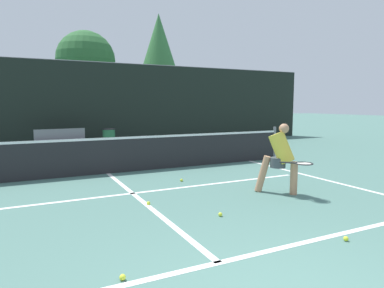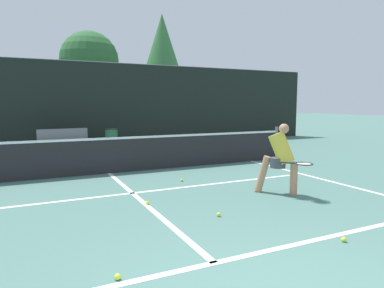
% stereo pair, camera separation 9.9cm
% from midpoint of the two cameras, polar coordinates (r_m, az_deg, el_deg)
% --- Properties ---
extents(court_baseline_near, '(11.00, 0.10, 0.01)m').
position_cam_midpoint_polar(court_baseline_near, '(4.15, 3.74, -19.14)').
color(court_baseline_near, white).
rests_on(court_baseline_near, ground).
extents(court_service_line, '(8.25, 0.10, 0.01)m').
position_cam_midpoint_polar(court_service_line, '(7.14, -10.27, -8.09)').
color(court_service_line, white).
rests_on(court_service_line, ground).
extents(court_center_mark, '(0.10, 5.66, 0.01)m').
position_cam_midpoint_polar(court_center_mark, '(6.60, -8.82, -9.31)').
color(court_center_mark, white).
rests_on(court_center_mark, ground).
extents(court_sideline_right, '(0.10, 6.66, 0.01)m').
position_cam_midpoint_polar(court_sideline_right, '(8.99, 19.89, -5.33)').
color(court_sideline_right, white).
rests_on(court_sideline_right, ground).
extents(net, '(11.09, 0.09, 1.07)m').
position_cam_midpoint_polar(net, '(9.18, -14.21, -1.67)').
color(net, slate).
rests_on(net, ground).
extents(fence_back, '(24.00, 0.06, 3.62)m').
position_cam_midpoint_polar(fence_back, '(15.25, -19.32, 6.26)').
color(fence_back, black).
rests_on(fence_back, ground).
extents(player_practicing, '(0.80, 1.16, 1.43)m').
position_cam_midpoint_polar(player_practicing, '(7.11, 14.14, -1.99)').
color(player_practicing, tan).
rests_on(player_practicing, ground).
extents(tennis_ball_scattered_0, '(0.07, 0.07, 0.07)m').
position_cam_midpoint_polar(tennis_ball_scattered_0, '(6.31, -7.74, -9.74)').
color(tennis_ball_scattered_0, '#D1E033').
rests_on(tennis_ball_scattered_0, ground).
extents(tennis_ball_scattered_1, '(0.07, 0.07, 0.07)m').
position_cam_midpoint_polar(tennis_ball_scattered_1, '(8.08, -2.10, -6.04)').
color(tennis_ball_scattered_1, '#D1E033').
rests_on(tennis_ball_scattered_1, ground).
extents(tennis_ball_scattered_3, '(0.07, 0.07, 0.07)m').
position_cam_midpoint_polar(tennis_ball_scattered_3, '(5.11, 23.75, -14.24)').
color(tennis_ball_scattered_3, '#D1E033').
rests_on(tennis_ball_scattered_3, ground).
extents(tennis_ball_scattered_4, '(0.07, 0.07, 0.07)m').
position_cam_midpoint_polar(tennis_ball_scattered_4, '(3.86, -12.27, -20.88)').
color(tennis_ball_scattered_4, '#D1E033').
rests_on(tennis_ball_scattered_4, ground).
extents(tennis_ball_scattered_6, '(0.07, 0.07, 0.07)m').
position_cam_midpoint_polar(tennis_ball_scattered_6, '(5.66, 4.23, -11.62)').
color(tennis_ball_scattered_6, '#D1E033').
rests_on(tennis_ball_scattered_6, ground).
extents(courtside_bench, '(1.91, 0.57, 0.86)m').
position_cam_midpoint_polar(courtside_bench, '(14.14, -21.19, 0.80)').
color(courtside_bench, slate).
rests_on(courtside_bench, ground).
extents(trash_bin, '(0.52, 0.52, 0.82)m').
position_cam_midpoint_polar(trash_bin, '(14.41, -13.86, 0.89)').
color(trash_bin, '#28603D').
rests_on(trash_bin, ground).
extents(tree_west, '(3.61, 3.61, 6.36)m').
position_cam_midpoint_polar(tree_west, '(23.04, -17.39, 13.15)').
color(tree_west, brown).
rests_on(tree_west, ground).
extents(tree_mid, '(2.91, 2.91, 7.77)m').
position_cam_midpoint_polar(tree_mid, '(23.77, -5.66, 15.50)').
color(tree_mid, brown).
rests_on(tree_mid, ground).
extents(tree_east, '(2.80, 2.80, 4.93)m').
position_cam_midpoint_polar(tree_east, '(24.53, -16.20, 10.36)').
color(tree_east, brown).
rests_on(tree_east, ground).
extents(building_far, '(36.00, 2.40, 4.86)m').
position_cam_midpoint_polar(building_far, '(34.77, -23.37, 7.13)').
color(building_far, '#B2ADA3').
rests_on(building_far, ground).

